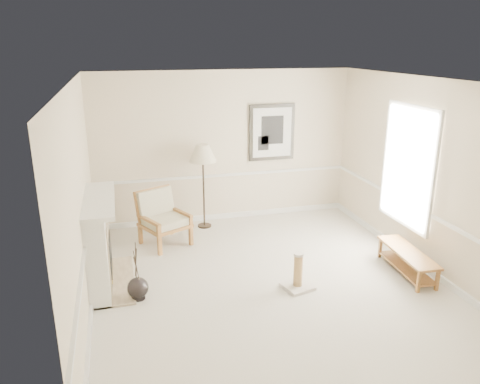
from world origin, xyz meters
name	(u,v)px	position (x,y,z in m)	size (l,w,h in m)	color
ground	(267,282)	(0.00, 0.00, 0.00)	(5.50, 5.50, 0.00)	silver
room	(277,157)	(0.14, 0.08, 1.87)	(5.04, 5.54, 2.92)	beige
fireplace	(99,243)	(-2.34, 0.60, 0.64)	(0.64, 1.64, 1.31)	white
floor_vase	(138,288)	(-1.86, 0.01, 0.16)	(0.29, 0.29, 0.86)	black
armchair	(161,215)	(-1.34, 1.85, 0.51)	(0.98, 1.00, 0.95)	#925E2F
floor_lamp	(203,155)	(-0.49, 2.40, 1.40)	(0.62, 0.62, 1.60)	black
bench	(407,258)	(2.15, -0.26, 0.24)	(0.47, 1.29, 0.36)	#925E2F
scratching_post	(298,277)	(0.36, -0.28, 0.17)	(0.48, 0.48, 0.55)	white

